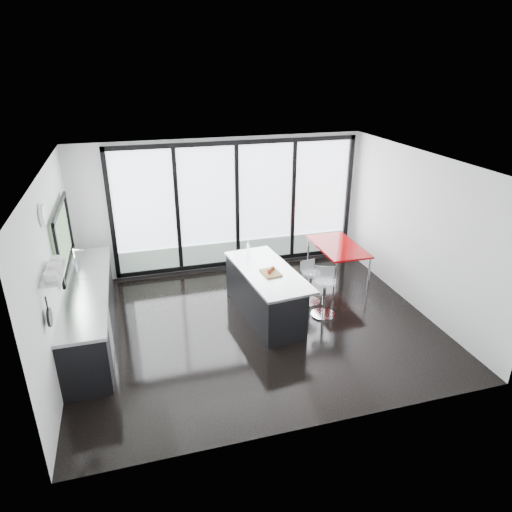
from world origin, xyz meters
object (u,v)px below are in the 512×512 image
object	(u,v)px
bar_stool_near	(324,298)
bar_stool_far	(310,287)
island	(264,292)
red_table	(337,263)

from	to	relation	value
bar_stool_near	bar_stool_far	size ratio (longest dim) A/B	1.10
island	red_table	bearing A→B (deg)	26.25
bar_stool_far	island	bearing A→B (deg)	-179.20
island	red_table	xyz separation A→B (m)	(1.84, 0.91, -0.05)
island	bar_stool_far	world-z (taller)	island
island	bar_stool_far	size ratio (longest dim) A/B	3.48
bar_stool_far	bar_stool_near	bearing A→B (deg)	-93.39
bar_stool_near	bar_stool_far	xyz separation A→B (m)	(-0.05, 0.51, -0.03)
island	red_table	world-z (taller)	island
bar_stool_near	bar_stool_far	world-z (taller)	bar_stool_near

